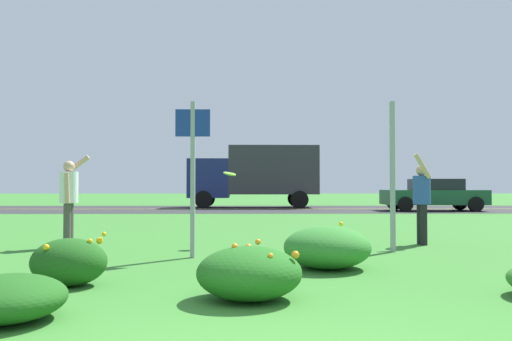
# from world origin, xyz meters

# --- Properties ---
(ground_plane) EXTENTS (120.00, 120.00, 0.00)m
(ground_plane) POSITION_xyz_m (0.00, 11.57, 0.00)
(ground_plane) COLOR #387A2D
(highway_strip) EXTENTS (120.00, 8.48, 0.01)m
(highway_strip) POSITION_xyz_m (0.00, 23.14, 0.00)
(highway_strip) COLOR #2D2D30
(highway_strip) RESTS_ON ground
(highway_center_stripe) EXTENTS (120.00, 0.16, 0.00)m
(highway_center_stripe) POSITION_xyz_m (0.00, 23.14, 0.01)
(highway_center_stripe) COLOR yellow
(highway_center_stripe) RESTS_ON ground
(daylily_clump_mid_left) EXTENTS (0.87, 0.77, 0.61)m
(daylily_clump_mid_left) POSITION_xyz_m (-2.12, 3.31, 0.28)
(daylily_clump_mid_left) COLOR #1E5619
(daylily_clump_mid_left) RESTS_ON ground
(daylily_clump_mid_right) EXTENTS (1.08, 1.06, 0.60)m
(daylily_clump_mid_right) POSITION_xyz_m (-0.04, 2.54, 0.27)
(daylily_clump_mid_right) COLOR #23661E
(daylily_clump_mid_right) RESTS_ON ground
(daylily_clump_front_center) EXTENTS (1.23, 1.28, 0.62)m
(daylily_clump_front_center) POSITION_xyz_m (1.06, 4.58, 0.30)
(daylily_clump_front_center) COLOR #337F2D
(daylily_clump_front_center) RESTS_ON ground
(daylily_clump_near_camera) EXTENTS (1.00, 1.05, 0.45)m
(daylily_clump_near_camera) POSITION_xyz_m (-2.12, 1.71, 0.20)
(daylily_clump_near_camera) COLOR #1E5619
(daylily_clump_near_camera) RESTS_ON ground
(sign_post_near_path) EXTENTS (0.56, 0.10, 2.53)m
(sign_post_near_path) POSITION_xyz_m (-0.95, 5.72, 1.53)
(sign_post_near_path) COLOR #93969B
(sign_post_near_path) RESTS_ON ground
(sign_post_by_roadside) EXTENTS (0.07, 0.10, 2.65)m
(sign_post_by_roadside) POSITION_xyz_m (2.49, 6.42, 1.32)
(sign_post_by_roadside) COLOR #93969B
(sign_post_by_roadside) RESTS_ON ground
(person_thrower_white_shirt) EXTENTS (0.50, 0.50, 1.75)m
(person_thrower_white_shirt) POSITION_xyz_m (-3.42, 7.19, 0.98)
(person_thrower_white_shirt) COLOR silver
(person_thrower_white_shirt) RESTS_ON ground
(person_catcher_blue_shirt) EXTENTS (0.39, 0.50, 1.79)m
(person_catcher_blue_shirt) POSITION_xyz_m (3.36, 7.53, 0.94)
(person_catcher_blue_shirt) COLOR #2D4C9E
(person_catcher_blue_shirt) RESTS_ON ground
(frisbee_lime) EXTENTS (0.25, 0.25, 0.11)m
(frisbee_lime) POSITION_xyz_m (-0.40, 7.36, 1.39)
(frisbee_lime) COLOR #8CD133
(car_dark_green_center_left) EXTENTS (4.50, 2.00, 1.45)m
(car_dark_green_center_left) POSITION_xyz_m (8.40, 21.23, 0.74)
(car_dark_green_center_left) COLOR #194C2D
(car_dark_green_center_left) RESTS_ON ground
(box_truck_navy) EXTENTS (6.70, 2.46, 3.20)m
(box_truck_navy) POSITION_xyz_m (0.36, 25.04, 1.80)
(box_truck_navy) COLOR navy
(box_truck_navy) RESTS_ON ground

